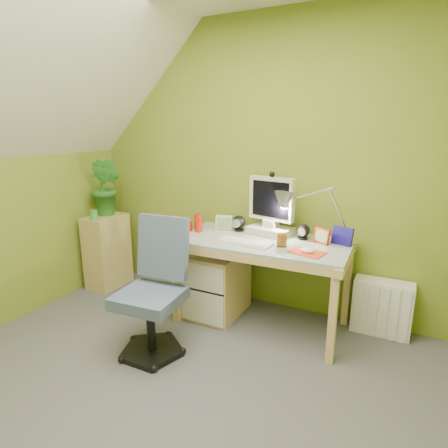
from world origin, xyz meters
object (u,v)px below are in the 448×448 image
at_px(desk, 261,282).
at_px(monitor, 271,205).
at_px(potted_plant, 106,187).
at_px(desk_lamp, 330,202).
at_px(task_chair, 149,297).
at_px(radiator, 382,307).
at_px(side_ledge, 108,251).

distance_m(desk, monitor, 0.61).
bearing_deg(monitor, potted_plant, -164.97).
xyz_separation_m(desk_lamp, task_chair, (-0.97, -0.92, -0.58)).
relative_size(desk, radiator, 3.09).
height_order(side_ledge, radiator, side_ledge).
height_order(side_ledge, task_chair, task_chair).
relative_size(side_ledge, radiator, 1.69).
bearing_deg(side_ledge, desk_lamp, 4.63).
height_order(desk, monitor, monitor).
xyz_separation_m(desk, potted_plant, (-1.61, 0.06, 0.63)).
xyz_separation_m(task_chair, radiator, (1.39, 1.01, -0.21)).
bearing_deg(monitor, task_chair, -108.46).
relative_size(desk, monitor, 2.75).
distance_m(desk, potted_plant, 1.73).
relative_size(desk_lamp, potted_plant, 1.12).
bearing_deg(task_chair, potted_plant, 139.01).
bearing_deg(desk, task_chair, -126.30).
relative_size(side_ledge, task_chair, 0.84).
xyz_separation_m(side_ledge, task_chair, (1.10, -0.75, 0.07)).
bearing_deg(task_chair, desk, 50.25).
relative_size(monitor, potted_plant, 0.87).
bearing_deg(side_ledge, radiator, 5.90).
xyz_separation_m(side_ledge, potted_plant, (0.00, 0.05, 0.63)).
bearing_deg(desk_lamp, potted_plant, -165.17).
xyz_separation_m(side_ledge, radiator, (2.48, 0.26, -0.14)).
bearing_deg(side_ledge, desk, -0.47).
bearing_deg(side_ledge, potted_plant, 90.00).
xyz_separation_m(desk, radiator, (0.87, 0.27, -0.14)).
bearing_deg(monitor, desk_lamp, 10.89).
bearing_deg(potted_plant, task_chair, -36.20).
distance_m(desk_lamp, radiator, 0.90).
distance_m(side_ledge, potted_plant, 0.63).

